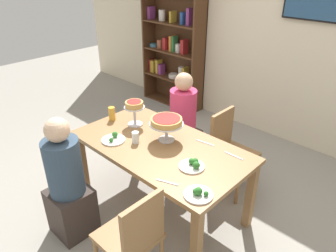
{
  "coord_description": "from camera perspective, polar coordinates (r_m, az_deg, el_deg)",
  "views": [
    {
      "loc": [
        1.72,
        -1.71,
        2.23
      ],
      "look_at": [
        0.0,
        0.1,
        0.89
      ],
      "focal_mm": 33.77,
      "sensor_mm": 36.0,
      "label": 1
    }
  ],
  "objects": [
    {
      "name": "ground_plane",
      "position": [
        3.29,
        -1.24,
        -14.4
      ],
      "size": [
        12.0,
        12.0,
        0.0
      ],
      "primitive_type": "plane",
      "color": "gray"
    },
    {
      "name": "rear_partition",
      "position": [
        4.35,
        20.19,
        15.56
      ],
      "size": [
        8.0,
        0.12,
        2.8
      ],
      "primitive_type": "cube",
      "color": "beige",
      "rests_on": "ground_plane"
    },
    {
      "name": "dining_table",
      "position": [
        2.89,
        -1.37,
        -4.9
      ],
      "size": [
        1.61,
        0.89,
        0.74
      ],
      "color": "olive",
      "rests_on": "ground_plane"
    },
    {
      "name": "bookshelf",
      "position": [
        5.18,
        0.98,
        15.69
      ],
      "size": [
        1.1,
        0.3,
        2.21
      ],
      "color": "#4C2D19",
      "rests_on": "ground_plane"
    },
    {
      "name": "television",
      "position": [
        4.08,
        25.23,
        19.74
      ],
      "size": [
        0.72,
        0.05,
        0.42
      ],
      "color": "black"
    },
    {
      "name": "diner_far_left",
      "position": [
        3.65,
        2.67,
        -0.29
      ],
      "size": [
        0.34,
        0.34,
        1.15
      ],
      "rotation": [
        0.0,
        0.0,
        -1.57
      ],
      "color": "#382D28",
      "rests_on": "ground_plane"
    },
    {
      "name": "diner_near_left",
      "position": [
        2.88,
        -17.64,
        -10.46
      ],
      "size": [
        0.34,
        0.34,
        1.15
      ],
      "rotation": [
        0.0,
        0.0,
        1.57
      ],
      "color": "#382D28",
      "rests_on": "ground_plane"
    },
    {
      "name": "chair_far_right",
      "position": [
        3.34,
        10.98,
        -3.87
      ],
      "size": [
        0.4,
        0.4,
        0.87
      ],
      "rotation": [
        0.0,
        0.0,
        -1.57
      ],
      "color": "olive",
      "rests_on": "ground_plane"
    },
    {
      "name": "chair_near_right",
      "position": [
        2.38,
        -6.22,
        -19.09
      ],
      "size": [
        0.4,
        0.4,
        0.87
      ],
      "rotation": [
        0.0,
        0.0,
        1.57
      ],
      "color": "olive",
      "rests_on": "ground_plane"
    },
    {
      "name": "deep_dish_pizza_stand",
      "position": [
        2.82,
        -0.29,
        0.66
      ],
      "size": [
        0.31,
        0.31,
        0.23
      ],
      "color": "silver",
      "rests_on": "dining_table"
    },
    {
      "name": "personal_pizza_stand",
      "position": [
        3.11,
        -6.1,
        3.36
      ],
      "size": [
        0.21,
        0.21,
        0.26
      ],
      "color": "silver",
      "rests_on": "dining_table"
    },
    {
      "name": "salad_plate_near_diner",
      "position": [
        2.55,
        4.53,
        -6.98
      ],
      "size": [
        0.21,
        0.21,
        0.07
      ],
      "color": "white",
      "rests_on": "dining_table"
    },
    {
      "name": "salad_plate_far_diner",
      "position": [
        2.28,
        5.51,
        -12.03
      ],
      "size": [
        0.21,
        0.21,
        0.07
      ],
      "color": "white",
      "rests_on": "dining_table"
    },
    {
      "name": "salad_plate_spare",
      "position": [
        2.94,
        -9.81,
        -2.32
      ],
      "size": [
        0.22,
        0.22,
        0.07
      ],
      "color": "white",
      "rests_on": "dining_table"
    },
    {
      "name": "beer_glass_amber_tall",
      "position": [
        3.29,
        -10.1,
        2.22
      ],
      "size": [
        0.07,
        0.07,
        0.14
      ],
      "primitive_type": "cylinder",
      "color": "gold",
      "rests_on": "dining_table"
    },
    {
      "name": "water_glass_clear_near",
      "position": [
        2.86,
        -5.88,
        -2.06
      ],
      "size": [
        0.06,
        0.06,
        0.11
      ],
      "primitive_type": "cylinder",
      "color": "white",
      "rests_on": "dining_table"
    },
    {
      "name": "cutlery_fork_near",
      "position": [
        2.89,
        6.71,
        -3.0
      ],
      "size": [
        0.18,
        0.04,
        0.0
      ],
      "primitive_type": "cube",
      "rotation": [
        0.0,
        0.0,
        3.28
      ],
      "color": "silver",
      "rests_on": "dining_table"
    },
    {
      "name": "cutlery_knife_near",
      "position": [
        2.74,
        11.77,
        -5.26
      ],
      "size": [
        0.18,
        0.02,
        0.0
      ],
      "primitive_type": "cube",
      "rotation": [
        0.0,
        0.0,
        3.15
      ],
      "color": "silver",
      "rests_on": "dining_table"
    },
    {
      "name": "cutlery_fork_far",
      "position": [
        2.4,
        -0.14,
        -10.1
      ],
      "size": [
        0.17,
        0.08,
        0.0
      ],
      "primitive_type": "cube",
      "rotation": [
        0.0,
        0.0,
        0.35
      ],
      "color": "silver",
      "rests_on": "dining_table"
    }
  ]
}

